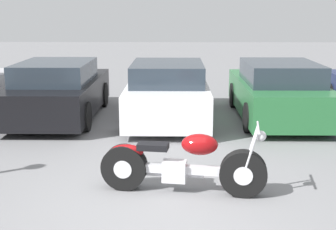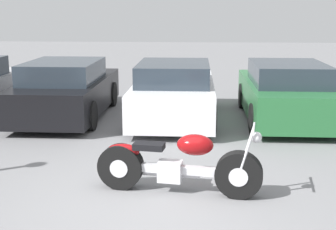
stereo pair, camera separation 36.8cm
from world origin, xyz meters
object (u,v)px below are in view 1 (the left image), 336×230
(motorcycle, at_px, (181,164))
(parked_car_green, at_px, (278,92))
(parked_car_black, at_px, (59,91))
(parked_car_white, at_px, (168,93))

(motorcycle, relative_size, parked_car_green, 0.57)
(parked_car_green, bearing_deg, motorcycle, -117.10)
(parked_car_black, xyz_separation_m, parked_car_green, (5.23, -0.03, 0.00))
(motorcycle, bearing_deg, parked_car_green, 62.90)
(parked_car_white, bearing_deg, parked_car_green, 2.29)
(parked_car_black, height_order, parked_car_white, same)
(motorcycle, bearing_deg, parked_car_black, 121.95)
(parked_car_green, bearing_deg, parked_car_white, -177.71)
(motorcycle, height_order, parked_car_green, parked_car_green)
(motorcycle, relative_size, parked_car_black, 0.57)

